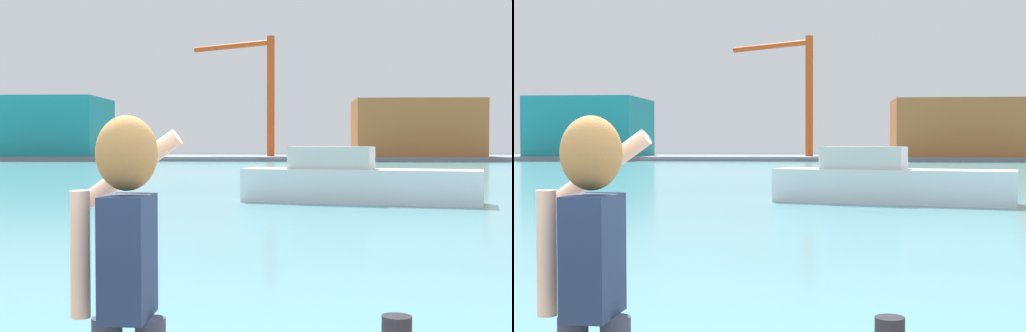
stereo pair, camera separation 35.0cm
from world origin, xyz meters
The scene contains 8 objects.
ground_plane centered at (0.00, 50.00, 0.00)m, with size 220.00×220.00×0.00m, color #334751.
harbor_water centered at (0.00, 52.00, 0.01)m, with size 140.00×100.00×0.02m, color #599EA8.
far_shore_dock centered at (0.00, 92.00, 0.27)m, with size 140.00×20.00×0.55m, color gray.
person_photographer centered at (-0.37, -0.18, 1.65)m, with size 0.53×0.55×1.74m.
boat_moored centered at (2.98, 22.89, 0.79)m, with size 8.90×4.23×2.06m.
warehouse_left centered at (-30.80, 90.10, 4.40)m, with size 14.03×13.16×7.70m, color teal.
warehouse_right centered at (17.04, 87.51, 4.14)m, with size 15.73×9.10×7.19m, color #B26633.
port_crane centered at (-3.02, 90.04, 10.34)m, with size 11.38×7.94×15.56m.
Camera 2 is at (0.70, -3.34, 2.20)m, focal length 49.83 mm.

